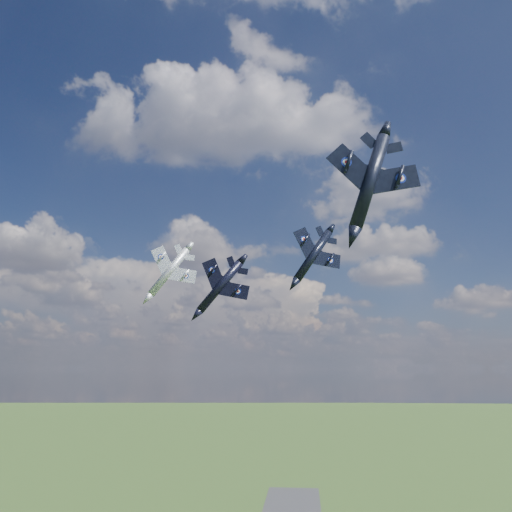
# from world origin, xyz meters

# --- Properties ---
(jet_lead_navy) EXTENTS (9.31, 13.52, 8.30)m
(jet_lead_navy) POSITION_xyz_m (-5.35, 19.72, 78.55)
(jet_lead_navy) COLOR black
(jet_right_navy) EXTENTS (11.03, 14.37, 5.93)m
(jet_right_navy) POSITION_xyz_m (14.31, -9.16, 84.00)
(jet_right_navy) COLOR black
(jet_high_navy) EXTENTS (14.33, 16.60, 8.10)m
(jet_high_navy) POSITION_xyz_m (9.26, 22.74, 83.85)
(jet_high_navy) COLOR black
(jet_left_silver) EXTENTS (11.98, 15.16, 8.02)m
(jet_left_silver) POSITION_xyz_m (-15.18, 25.45, 82.16)
(jet_left_silver) COLOR #989CA2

